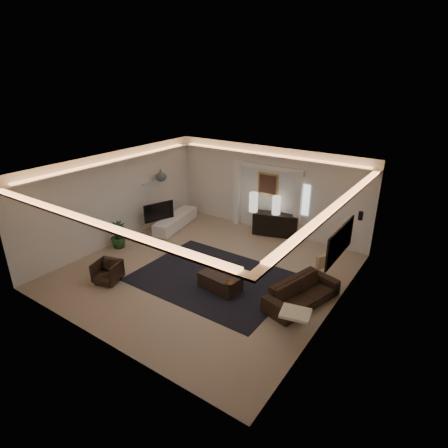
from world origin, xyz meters
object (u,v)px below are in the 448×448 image
Objects in this scene: sofa at (302,293)px; coffee_table at (220,282)px; console at (275,224)px; armchair at (107,272)px.

sofa reaches higher than coffee_table.
console reaches higher than coffee_table.
armchair is (-2.63, -1.37, 0.09)m from coffee_table.
sofa is at bearing -69.73° from console.
sofa is at bearing 22.06° from coffee_table.
console is at bearing 101.08° from coffee_table.
armchair is at bearing -129.65° from console.
console is at bearing 51.80° from sofa.
sofa is (2.34, -3.18, -0.11)m from console.
console is at bearing 50.24° from armchair.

